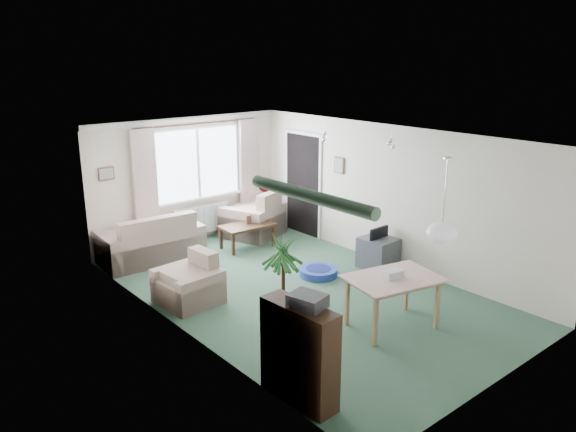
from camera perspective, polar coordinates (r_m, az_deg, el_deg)
ground at (r=8.69m, az=1.28°, el=-7.72°), size 6.50×6.50×0.00m
window at (r=10.88m, az=-9.18°, el=5.27°), size 1.80×0.03×1.30m
curtain_rod at (r=10.69m, az=-9.14°, el=9.27°), size 2.60×0.03×0.03m
curtain_left at (r=10.31m, az=-14.31°, el=3.06°), size 0.45×0.08×2.00m
curtain_right at (r=11.46m, az=-3.93°, el=4.82°), size 0.45×0.08×2.00m
radiator at (r=11.10m, az=-8.82°, el=-0.34°), size 1.20×0.10×0.55m
doorway at (r=11.20m, az=1.55°, el=3.17°), size 0.03×0.95×2.00m
pendant_lamp at (r=6.88m, az=15.37°, el=-1.70°), size 0.36×0.36×0.36m
tinsel_garland at (r=5.11m, az=2.22°, el=2.06°), size 1.60×1.60×0.12m
bauble_cluster_a at (r=9.58m, az=3.70°, el=8.34°), size 0.20×0.20×0.20m
bauble_cluster_b at (r=8.98m, az=10.43°, el=7.59°), size 0.20×0.20×0.20m
wall_picture_back at (r=10.09m, az=-17.99°, el=4.12°), size 0.28×0.03×0.22m
wall_picture_right at (r=10.37m, az=5.22°, el=5.16°), size 0.03×0.24×0.30m
sofa at (r=10.14m, az=-13.80°, el=-2.04°), size 1.78×1.02×0.87m
armchair_corner at (r=11.20m, az=-3.62°, el=0.30°), size 1.31×1.28×0.93m
armchair_left at (r=8.34m, az=-10.15°, el=-6.29°), size 0.85×0.89×0.74m
coffee_table at (r=10.58m, az=-4.15°, el=-2.04°), size 1.02×0.61×0.44m
photo_frame at (r=10.55m, az=-4.01°, el=-0.37°), size 0.12×0.03×0.16m
bookshelf at (r=5.97m, az=1.16°, el=-13.79°), size 0.36×0.91×1.09m
hifi_box at (r=5.65m, az=2.00°, el=-8.62°), size 0.36×0.41×0.14m
houseplant at (r=7.45m, az=-0.49°, el=-6.51°), size 0.65×0.65×1.30m
dining_table at (r=7.65m, az=10.52°, el=-8.66°), size 1.23×0.95×0.69m
gift_box at (r=7.49m, az=10.57°, el=-5.85°), size 0.28×0.23×0.12m
tv_cube at (r=9.69m, az=9.14°, el=-3.71°), size 0.54×0.59×0.52m
pet_bed at (r=9.29m, az=3.10°, el=-5.70°), size 0.67×0.67×0.13m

